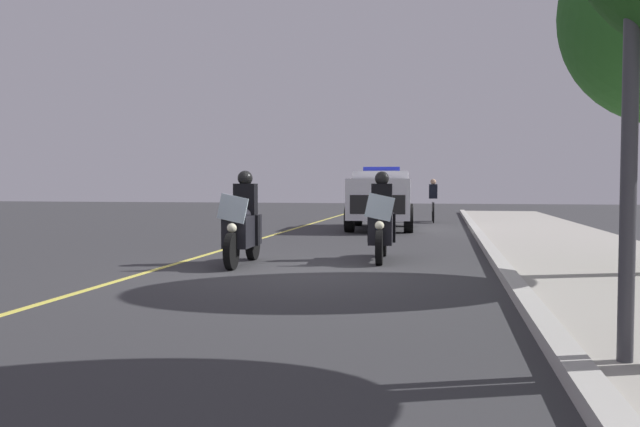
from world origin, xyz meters
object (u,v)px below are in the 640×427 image
at_px(police_motorcycle_lead_right, 381,224).
at_px(police_suv, 381,197).
at_px(police_motorcycle_lead_left, 243,226).
at_px(cyclist_background, 433,201).
at_px(traffic_light, 633,0).

distance_m(police_motorcycle_lead_right, police_suv, 8.83).
relative_size(police_motorcycle_lead_left, cyclist_background, 1.22).
xyz_separation_m(police_motorcycle_lead_left, police_motorcycle_lead_right, (-1.14, 2.42, 0.00)).
height_order(police_motorcycle_lead_left, police_motorcycle_lead_right, same).
height_order(police_suv, cyclist_background, police_suv).
distance_m(cyclist_background, traffic_light, 20.30).
height_order(police_motorcycle_lead_right, cyclist_background, police_motorcycle_lead_right).
xyz_separation_m(cyclist_background, traffic_light, (20.12, 1.76, 2.00)).
bearing_deg(traffic_light, cyclist_background, -175.00).
bearing_deg(police_motorcycle_lead_right, police_suv, -174.57).
bearing_deg(police_motorcycle_lead_right, cyclist_background, 176.54).
distance_m(police_motorcycle_lead_right, cyclist_background, 13.04).
bearing_deg(cyclist_background, traffic_light, 5.00).
bearing_deg(police_motorcycle_lead_right, traffic_light, 19.73).
xyz_separation_m(police_suv, traffic_light, (15.89, 3.38, 1.77)).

